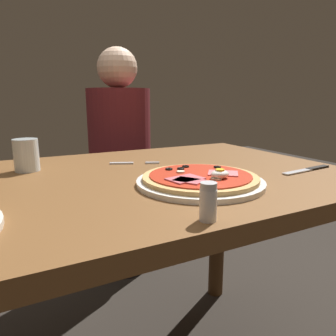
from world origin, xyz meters
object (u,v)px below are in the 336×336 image
(pizza_foreground, at_px, (200,180))
(salt_shaker, at_px, (210,202))
(fork, at_px, (131,163))
(water_glass_near, at_px, (27,157))
(dining_table, at_px, (133,216))
(knife, at_px, (310,169))
(diner_person, at_px, (121,170))

(pizza_foreground, xyz_separation_m, salt_shaker, (-0.11, -0.20, 0.02))
(fork, distance_m, salt_shaker, 0.51)
(fork, bearing_deg, pizza_foreground, -79.01)
(salt_shaker, bearing_deg, pizza_foreground, 60.47)
(water_glass_near, xyz_separation_m, salt_shaker, (0.25, -0.55, -0.01))
(dining_table, height_order, knife, knife)
(pizza_foreground, relative_size, water_glass_near, 3.34)
(dining_table, bearing_deg, salt_shaker, -89.52)
(water_glass_near, bearing_deg, dining_table, -38.60)
(knife, bearing_deg, water_glass_near, 152.94)
(pizza_foreground, height_order, knife, pizza_foreground)
(dining_table, relative_size, water_glass_near, 13.24)
(fork, bearing_deg, water_glass_near, 171.59)
(salt_shaker, bearing_deg, dining_table, 90.48)
(water_glass_near, distance_m, knife, 0.81)
(fork, distance_m, knife, 0.54)
(diner_person, bearing_deg, knife, 104.10)
(pizza_foreground, xyz_separation_m, diner_person, (0.12, 0.95, -0.18))
(dining_table, relative_size, fork, 8.13)
(water_glass_near, bearing_deg, salt_shaker, -65.95)
(dining_table, bearing_deg, fork, 70.03)
(water_glass_near, relative_size, salt_shaker, 1.37)
(salt_shaker, height_order, diner_person, diner_person)
(dining_table, distance_m, water_glass_near, 0.35)
(fork, bearing_deg, diner_person, 73.90)
(knife, bearing_deg, pizza_foreground, 177.48)
(fork, height_order, salt_shaker, salt_shaker)
(pizza_foreground, distance_m, diner_person, 0.97)
(dining_table, relative_size, knife, 6.23)
(fork, bearing_deg, dining_table, -109.97)
(dining_table, distance_m, salt_shaker, 0.39)
(knife, bearing_deg, dining_table, 159.90)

